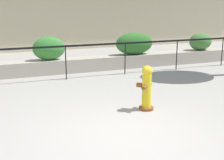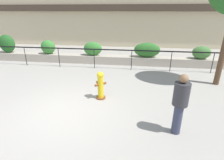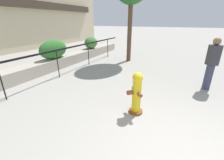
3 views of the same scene
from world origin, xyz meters
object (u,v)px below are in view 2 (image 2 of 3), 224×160
(hedge_bush_3, at_px, (147,50))
(hedge_bush_4, at_px, (202,53))
(fire_hydrant, at_px, (100,85))
(pedestrian, at_px, (180,101))
(hedge_bush_2, at_px, (93,49))
(hedge_bush_1, at_px, (48,47))
(hedge_bush_0, at_px, (7,44))

(hedge_bush_3, distance_m, hedge_bush_4, 3.15)
(fire_hydrant, height_order, pedestrian, pedestrian)
(hedge_bush_4, height_order, pedestrian, pedestrian)
(hedge_bush_2, height_order, pedestrian, pedestrian)
(hedge_bush_1, height_order, hedge_bush_4, hedge_bush_1)
(hedge_bush_2, bearing_deg, pedestrian, -58.88)
(hedge_bush_1, xyz_separation_m, hedge_bush_4, (9.50, 0.00, -0.07))
(pedestrian, bearing_deg, hedge_bush_2, 121.12)
(hedge_bush_1, relative_size, hedge_bush_4, 0.89)
(fire_hydrant, bearing_deg, pedestrian, -34.92)
(hedge_bush_4, relative_size, fire_hydrant, 0.97)
(fire_hydrant, relative_size, pedestrian, 0.62)
(hedge_bush_0, bearing_deg, hedge_bush_2, 0.00)
(fire_hydrant, bearing_deg, hedge_bush_4, 43.18)
(hedge_bush_3, xyz_separation_m, hedge_bush_4, (3.14, 0.00, -0.06))
(hedge_bush_0, height_order, hedge_bush_1, hedge_bush_0)
(hedge_bush_0, distance_m, hedge_bush_2, 5.88)
(hedge_bush_1, relative_size, fire_hydrant, 0.86)
(hedge_bush_3, relative_size, pedestrian, 0.90)
(hedge_bush_1, bearing_deg, fire_hydrant, -47.03)
(hedge_bush_0, relative_size, hedge_bush_2, 1.02)
(pedestrian, bearing_deg, hedge_bush_4, 68.09)
(hedge_bush_2, xyz_separation_m, hedge_bush_4, (6.51, 0.00, -0.05))
(hedge_bush_4, distance_m, pedestrian, 6.98)
(hedge_bush_2, xyz_separation_m, hedge_bush_3, (3.37, 0.00, 0.02))
(hedge_bush_2, bearing_deg, hedge_bush_4, 0.00)
(hedge_bush_0, xyz_separation_m, hedge_bush_3, (9.25, 0.00, -0.16))
(hedge_bush_2, distance_m, pedestrian, 7.57)
(hedge_bush_0, height_order, hedge_bush_3, hedge_bush_0)
(hedge_bush_0, height_order, hedge_bush_4, hedge_bush_0)
(hedge_bush_2, relative_size, hedge_bush_4, 1.11)
(hedge_bush_4, xyz_separation_m, pedestrian, (-2.60, -6.48, 0.11))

